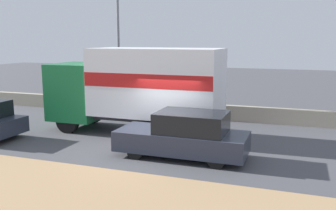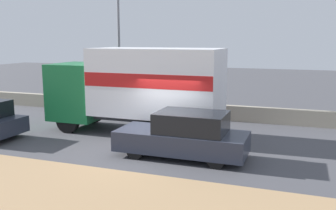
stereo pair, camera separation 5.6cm
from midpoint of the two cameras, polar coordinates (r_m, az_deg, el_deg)
ground_plane at (r=13.40m, az=-1.79°, el=-7.36°), size 80.00×80.00×0.00m
stone_wall_backdrop at (r=19.11m, az=5.08°, el=-0.93°), size 60.00×0.35×0.75m
street_lamp at (r=19.99m, az=-7.65°, el=9.06°), size 0.56×0.28×6.30m
box_truck at (r=15.86m, az=-4.48°, el=2.97°), size 7.48×2.55×3.63m
car_hatchback at (r=12.78m, az=2.43°, el=-4.66°), size 4.47×1.77×1.59m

